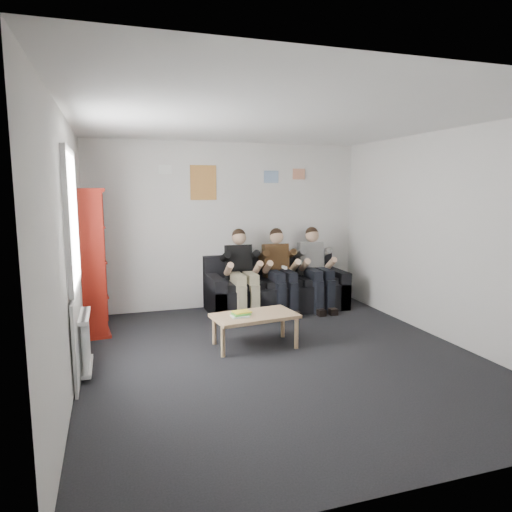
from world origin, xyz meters
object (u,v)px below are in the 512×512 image
(coffee_table, at_px, (255,318))
(person_middle, at_px, (280,271))
(bookshelf, at_px, (94,261))
(person_right, at_px, (316,269))
(person_left, at_px, (242,273))
(sofa, at_px, (275,290))

(coffee_table, xyz_separation_m, person_middle, (0.87, 1.43, 0.30))
(bookshelf, relative_size, coffee_table, 1.90)
(coffee_table, bearing_deg, person_right, 43.71)
(coffee_table, xyz_separation_m, person_left, (0.25, 1.43, 0.30))
(person_left, bearing_deg, sofa, 21.17)
(sofa, distance_m, coffee_table, 1.86)
(bookshelf, relative_size, person_right, 1.47)
(bookshelf, height_order, coffee_table, bookshelf)
(bookshelf, bearing_deg, person_right, -3.08)
(coffee_table, height_order, person_left, person_left)
(person_right, bearing_deg, person_middle, -171.06)
(bookshelf, distance_m, person_left, 2.17)
(sofa, bearing_deg, person_right, -17.95)
(bookshelf, bearing_deg, sofa, 1.65)
(sofa, bearing_deg, coffee_table, -118.13)
(bookshelf, distance_m, coffee_table, 2.37)
(sofa, height_order, coffee_table, sofa)
(person_right, bearing_deg, sofa, 170.98)
(person_left, height_order, person_right, person_left)
(sofa, distance_m, person_middle, 0.41)
(person_right, bearing_deg, person_left, -171.05)
(sofa, height_order, person_left, person_left)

